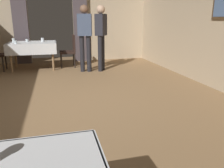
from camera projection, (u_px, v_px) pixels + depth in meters
name	position (u px, v px, depth m)	size (l,w,h in m)	color
ground	(56.00, 105.00, 3.70)	(10.08, 10.08, 0.00)	olive
wall_back	(51.00, 14.00, 7.17)	(6.40, 0.27, 3.00)	tan
dining_table_mid	(32.00, 46.00, 6.29)	(1.30, 1.03, 0.75)	olive
chair_mid_right	(70.00, 49.00, 6.59)	(0.44, 0.44, 0.93)	black
glass_mid_a	(43.00, 40.00, 6.32)	(0.08, 0.08, 0.12)	silver
glass_mid_b	(16.00, 42.00, 5.81)	(0.07, 0.07, 0.09)	silver
glass_mid_c	(13.00, 40.00, 6.18)	(0.08, 0.08, 0.12)	silver
glass_mid_d	(27.00, 40.00, 6.33)	(0.08, 0.08, 0.08)	silver
person_waiter_by_doorway	(101.00, 33.00, 5.95)	(0.38, 0.42, 1.72)	black
person_diner_standing_aside	(85.00, 33.00, 5.84)	(0.40, 0.30, 1.72)	black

